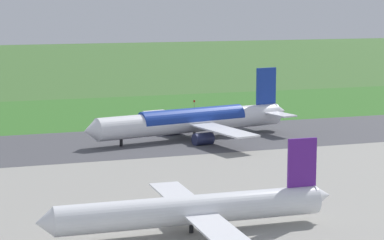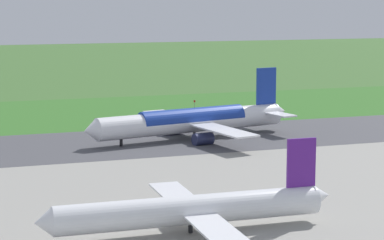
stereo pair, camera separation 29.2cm
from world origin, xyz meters
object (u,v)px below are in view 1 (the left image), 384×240
object	(u,v)px
airliner_main	(193,120)
airliner_parked_mid	(193,209)
no_stopping_sign	(194,104)
traffic_cone_orange	(183,110)

from	to	relation	value
airliner_main	airliner_parked_mid	bearing A→B (deg)	71.16
no_stopping_sign	traffic_cone_orange	xyz separation A→B (m)	(4.14, 1.97, -1.40)
airliner_main	no_stopping_sign	distance (m)	47.94
airliner_main	traffic_cone_orange	world-z (taller)	airliner_main
no_stopping_sign	traffic_cone_orange	world-z (taller)	no_stopping_sign
airliner_parked_mid	no_stopping_sign	size ratio (longest dim) A/B	15.15
no_stopping_sign	traffic_cone_orange	bearing A→B (deg)	25.42
airliner_main	no_stopping_sign	xyz separation A→B (m)	(-15.65, -45.23, -2.68)
no_stopping_sign	traffic_cone_orange	distance (m)	4.79
traffic_cone_orange	airliner_main	bearing A→B (deg)	75.10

